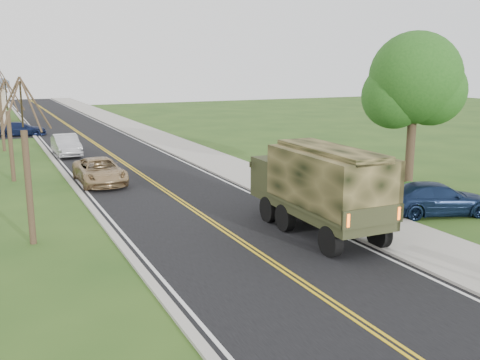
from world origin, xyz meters
TOP-DOWN VIEW (x-y plane):
  - ground at (0.00, 0.00)m, footprint 160.00×160.00m
  - road at (0.00, 40.00)m, footprint 8.00×120.00m
  - curb_right at (4.15, 40.00)m, footprint 0.30×120.00m
  - sidewalk_right at (5.90, 40.00)m, footprint 3.20×120.00m
  - curb_left at (-4.15, 40.00)m, footprint 0.30×120.00m
  - leafy_tree at (11.00, 10.01)m, footprint 4.83×4.50m
  - bare_tree_a at (-7.00, 10.00)m, footprint 1.93×2.26m
  - bare_tree_b at (-7.00, 22.00)m, footprint 1.83×2.14m
  - bare_tree_c at (-7.00, 34.00)m, footprint 2.04×2.39m
  - military_truck at (3.20, 6.48)m, footprint 2.58×7.05m
  - suv_champagne at (-2.69, 19.26)m, footprint 2.34×5.04m
  - sedan_silver at (-3.00, 29.80)m, footprint 1.66×4.64m
  - pickup_navy at (9.40, 6.50)m, footprint 5.25×3.41m
  - lot_car_navy at (-5.20, 42.99)m, footprint 4.70×2.50m

SIDE VIEW (x-z plane):
  - ground at x=0.00m, z-range 0.00..0.00m
  - road at x=0.00m, z-range 0.00..0.01m
  - sidewalk_right at x=5.90m, z-range 0.00..0.10m
  - curb_left at x=-4.15m, z-range 0.00..0.10m
  - curb_right at x=4.15m, z-range 0.00..0.12m
  - lot_car_navy at x=-5.20m, z-range 0.00..1.30m
  - suv_champagne at x=-2.69m, z-range 0.00..1.40m
  - pickup_navy at x=9.40m, z-range 0.00..1.42m
  - sedan_silver at x=-3.00m, z-range 0.00..1.52m
  - military_truck at x=3.20m, z-range 0.25..3.74m
  - bare_tree_b at x=-7.00m, z-range -0.39..5.34m
  - bare_tree_a at x=-7.00m, z-range -0.41..5.66m
  - bare_tree_c at x=-7.00m, z-range -0.44..5.99m
  - leafy_tree at x=11.00m, z-range 1.44..9.54m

